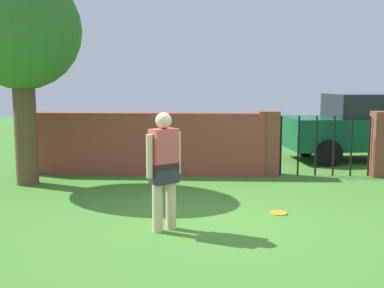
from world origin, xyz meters
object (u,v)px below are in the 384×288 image
object	(u,v)px
tree	(21,33)
person	(164,166)
frisbee_orange	(279,213)
car	(368,127)

from	to	relation	value
tree	person	bearing A→B (deg)	-42.31
tree	frisbee_orange	xyz separation A→B (m)	(4.72, -1.88, -2.94)
car	frisbee_orange	world-z (taller)	car
frisbee_orange	car	bearing A→B (deg)	60.29
tree	frisbee_orange	bearing A→B (deg)	-21.67
car	tree	bearing A→B (deg)	15.28
person	car	world-z (taller)	car
tree	frisbee_orange	world-z (taller)	tree
tree	car	size ratio (longest dim) A/B	0.95
tree	car	distance (m)	8.64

